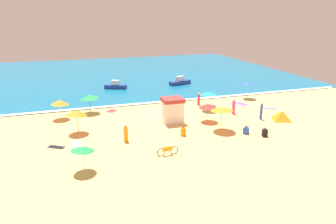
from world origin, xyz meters
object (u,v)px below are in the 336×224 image
(beach_umbrella_6, at_px, (89,97))
(beachgoer_2, at_px, (265,132))
(beach_umbrella_2, at_px, (77,113))
(beach_umbrella_1, at_px, (222,109))
(parked_bicycle, at_px, (168,151))
(beachgoer_3, at_px, (126,134))
(beachgoer_5, at_px, (234,107))
(beach_umbrella_0, at_px, (208,93))
(beach_tent, at_px, (282,115))
(beach_umbrella_5, at_px, (248,83))
(lifeguard_cabana, at_px, (173,110))
(beachgoer_1, at_px, (183,131))
(small_boat_1, at_px, (116,86))
(beachgoer_0, at_px, (261,111))
(beach_umbrella_4, at_px, (208,106))
(beach_umbrella_7, at_px, (60,102))
(beachgoer_4, at_px, (246,130))
(beachgoer_6, at_px, (199,99))
(beach_umbrella_3, at_px, (83,149))
(small_boat_0, at_px, (180,82))

(beach_umbrella_6, relative_size, beachgoer_2, 2.85)
(beach_umbrella_2, bearing_deg, beach_umbrella_1, -14.67)
(parked_bicycle, bearing_deg, beach_umbrella_1, 29.34)
(beachgoer_3, distance_m, beachgoer_5, 13.96)
(beach_umbrella_0, bearing_deg, beach_tent, -43.11)
(beach_umbrella_5, height_order, beachgoer_5, beach_umbrella_5)
(lifeguard_cabana, relative_size, beachgoer_1, 2.71)
(beach_umbrella_0, height_order, beachgoer_3, beach_umbrella_0)
(beach_umbrella_5, distance_m, small_boat_1, 19.72)
(beachgoer_0, distance_m, beachgoer_5, 3.25)
(lifeguard_cabana, height_order, beach_umbrella_1, lifeguard_cabana)
(beach_umbrella_4, distance_m, beachgoer_1, 5.10)
(beach_tent, bearing_deg, beach_umbrella_7, 161.34)
(beach_umbrella_6, relative_size, beachgoer_0, 1.36)
(beach_umbrella_7, relative_size, beachgoer_5, 1.25)
(beach_umbrella_4, bearing_deg, beachgoer_4, -64.86)
(lifeguard_cabana, bearing_deg, beachgoer_5, 3.38)
(beach_umbrella_0, distance_m, beachgoer_5, 3.42)
(beachgoer_0, relative_size, small_boat_1, 0.55)
(beach_tent, distance_m, beachgoer_6, 10.28)
(beachgoer_1, bearing_deg, beach_umbrella_3, -155.71)
(beachgoer_6, xyz_separation_m, small_boat_1, (-8.84, 11.76, -0.26))
(beachgoer_1, bearing_deg, beach_umbrella_2, 158.28)
(beachgoer_5, bearing_deg, beach_umbrella_1, -131.81)
(beach_umbrella_4, bearing_deg, beachgoer_1, -141.81)
(beach_umbrella_5, distance_m, beachgoer_2, 13.87)
(beachgoer_2, relative_size, beachgoer_3, 0.56)
(beachgoer_0, bearing_deg, beach_tent, -24.16)
(beachgoer_2, bearing_deg, beachgoer_4, 139.33)
(beach_umbrella_3, distance_m, beach_umbrella_5, 26.49)
(lifeguard_cabana, xyz_separation_m, beach_umbrella_3, (-9.59, -8.23, 0.45))
(beachgoer_1, xyz_separation_m, small_boat_0, (7.03, 20.42, 0.12))
(parked_bicycle, xyz_separation_m, beachgoer_2, (9.98, 1.05, -0.00))
(beachgoer_3, bearing_deg, beach_umbrella_6, 104.39)
(beach_umbrella_2, height_order, beach_umbrella_5, beach_umbrella_2)
(beach_umbrella_6, relative_size, small_boat_0, 0.68)
(beach_umbrella_6, relative_size, beachgoer_6, 1.60)
(beach_umbrella_0, distance_m, beach_umbrella_2, 15.40)
(beach_umbrella_5, relative_size, beach_tent, 1.02)
(beach_umbrella_3, relative_size, small_boat_1, 0.66)
(beach_umbrella_7, distance_m, small_boat_0, 21.68)
(beach_umbrella_5, height_order, beach_umbrella_6, beach_umbrella_5)
(beach_umbrella_6, bearing_deg, beach_umbrella_0, -13.26)
(beach_umbrella_3, bearing_deg, beachgoer_6, 41.80)
(beach_umbrella_5, bearing_deg, beach_umbrella_3, -147.63)
(beach_umbrella_7, height_order, beachgoer_3, beach_umbrella_7)
(beach_umbrella_6, xyz_separation_m, beachgoer_5, (15.79, -5.46, -1.11))
(beach_umbrella_0, bearing_deg, small_boat_0, 84.11)
(beach_umbrella_6, height_order, small_boat_1, beach_umbrella_6)
(beachgoer_0, xyz_separation_m, small_boat_0, (-2.75, 18.58, -0.37))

